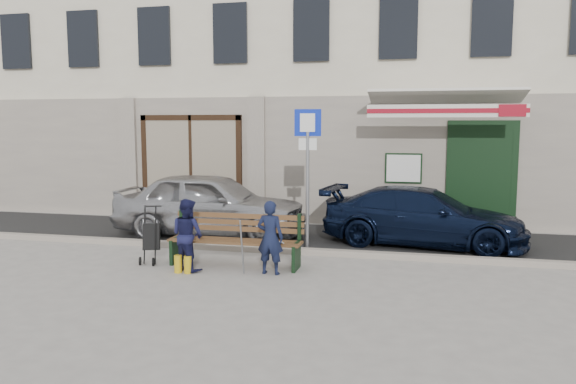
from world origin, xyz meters
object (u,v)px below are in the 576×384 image
(bench, at_px, (233,240))
(man, at_px, (270,237))
(woman, at_px, (187,235))
(car_silver, at_px, (211,204))
(car_navy, at_px, (423,216))
(stroller, at_px, (151,238))
(parking_sign, at_px, (308,156))

(bench, xyz_separation_m, man, (0.80, -0.39, 0.17))
(man, relative_size, woman, 1.00)
(car_silver, height_order, woman, car_silver)
(car_navy, xyz_separation_m, stroller, (-4.82, -2.69, -0.14))
(woman, bearing_deg, bench, -120.58)
(bench, bearing_deg, man, -26.08)
(parking_sign, xyz_separation_m, man, (-0.28, -1.80, -1.26))
(bench, distance_m, stroller, 1.51)
(car_silver, height_order, bench, car_silver)
(bench, height_order, man, man)
(bench, distance_m, woman, 0.83)
(car_navy, distance_m, woman, 4.99)
(man, xyz_separation_m, woman, (-1.45, -0.09, -0.00))
(bench, distance_m, man, 0.90)
(parking_sign, bearing_deg, car_navy, 22.48)
(parking_sign, relative_size, bench, 1.17)
(woman, height_order, stroller, woman)
(man, bearing_deg, woman, 7.23)
(car_silver, height_order, parking_sign, parking_sign)
(parking_sign, xyz_separation_m, stroller, (-2.58, -1.56, -1.43))
(man, xyz_separation_m, stroller, (-2.30, 0.24, -0.17))
(bench, relative_size, woman, 1.92)
(car_silver, relative_size, bench, 1.79)
(man, relative_size, stroller, 1.21)
(man, bearing_deg, bench, -22.39)
(stroller, bearing_deg, car_navy, 9.75)
(bench, bearing_deg, parking_sign, 52.66)
(car_navy, height_order, woman, woman)
(car_silver, xyz_separation_m, bench, (1.34, -2.41, -0.27))
(car_silver, bearing_deg, bench, -151.61)
(parking_sign, height_order, stroller, parking_sign)
(car_silver, height_order, man, car_silver)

